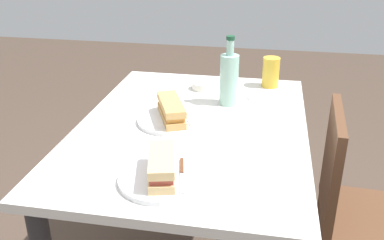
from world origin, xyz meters
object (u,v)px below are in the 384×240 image
at_px(knife_far, 186,115).
at_px(chair_far, 354,208).
at_px(plate_near, 162,179).
at_px(baguette_sandwich_near, 162,166).
at_px(dining_table, 192,155).
at_px(water_bottle, 229,78).
at_px(baguette_sandwich_far, 171,110).
at_px(olive_bowl, 202,86).
at_px(beer_glass, 271,72).
at_px(plate_far, 171,120).
at_px(knife_near, 182,173).

bearing_deg(knife_far, chair_far, 86.60).
bearing_deg(plate_near, baguette_sandwich_near, -7.13).
height_order(dining_table, water_bottle, water_bottle).
relative_size(baguette_sandwich_far, olive_bowl, 2.57).
bearing_deg(dining_table, baguette_sandwich_near, -2.04).
bearing_deg(knife_far, beer_glass, 144.74).
bearing_deg(beer_glass, baguette_sandwich_near, -18.28).
bearing_deg(plate_far, dining_table, 82.13).
height_order(plate_near, olive_bowl, olive_bowl).
distance_m(chair_far, olive_bowl, 0.79).
xyz_separation_m(chair_far, knife_far, (-0.04, -0.63, 0.30)).
xyz_separation_m(plate_near, olive_bowl, (-0.76, -0.01, 0.01)).
bearing_deg(plate_near, knife_near, 115.22).
height_order(plate_near, plate_far, same).
xyz_separation_m(plate_near, baguette_sandwich_far, (-0.39, -0.06, 0.04)).
height_order(plate_near, knife_near, knife_near).
distance_m(plate_near, beer_glass, 0.89).
xyz_separation_m(knife_near, water_bottle, (-0.58, 0.07, 0.09)).
distance_m(plate_near, knife_far, 0.42).
bearing_deg(dining_table, knife_near, 6.08).
relative_size(baguette_sandwich_near, olive_bowl, 2.22).
distance_m(water_bottle, olive_bowl, 0.22).
distance_m(dining_table, water_bottle, 0.34).
distance_m(chair_far, plate_far, 0.74).
bearing_deg(plate_far, baguette_sandwich_far, 180.00).
distance_m(dining_table, plate_far, 0.15).
bearing_deg(knife_far, water_bottle, 143.21).
height_order(knife_near, beer_glass, beer_glass).
bearing_deg(knife_far, baguette_sandwich_far, -55.38).
xyz_separation_m(plate_far, baguette_sandwich_far, (-0.00, 0.00, 0.04)).
xyz_separation_m(dining_table, plate_far, (-0.01, -0.08, 0.13)).
bearing_deg(baguette_sandwich_near, beer_glass, 161.72).
bearing_deg(chair_far, plate_near, -57.87).
xyz_separation_m(baguette_sandwich_far, olive_bowl, (-0.36, 0.05, -0.03)).
relative_size(chair_far, plate_near, 3.47).
bearing_deg(knife_near, baguette_sandwich_near, -64.78).
height_order(dining_table, knife_near, knife_near).
height_order(beer_glass, olive_bowl, beer_glass).
height_order(baguette_sandwich_near, knife_near, baguette_sandwich_near).
distance_m(chair_far, baguette_sandwich_far, 0.76).
xyz_separation_m(dining_table, baguette_sandwich_far, (-0.01, -0.08, 0.17)).
bearing_deg(baguette_sandwich_far, knife_near, 17.58).
bearing_deg(baguette_sandwich_far, chair_far, 89.53).
distance_m(dining_table, knife_far, 0.15).
bearing_deg(olive_bowl, knife_far, -0.81).
relative_size(knife_near, olive_bowl, 2.02).
bearing_deg(plate_near, olive_bowl, -178.96).
xyz_separation_m(chair_far, olive_bowl, (-0.37, -0.63, 0.30)).
bearing_deg(olive_bowl, baguette_sandwich_near, 1.04).
xyz_separation_m(baguette_sandwich_near, knife_far, (-0.42, -0.02, -0.03)).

